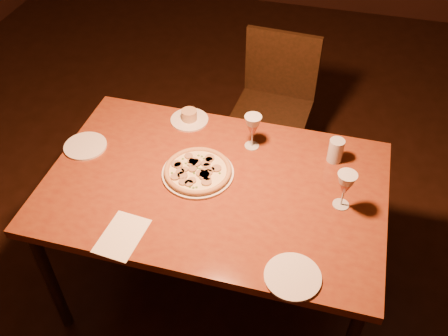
# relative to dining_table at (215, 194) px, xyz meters

# --- Properties ---
(floor) EXTENTS (7.00, 7.00, 0.00)m
(floor) POSITION_rel_dining_table_xyz_m (0.06, 0.05, -0.74)
(floor) COLOR black
(floor) RESTS_ON ground
(dining_table) EXTENTS (1.52, 0.98, 0.81)m
(dining_table) POSITION_rel_dining_table_xyz_m (0.00, 0.00, 0.00)
(dining_table) COLOR brown
(dining_table) RESTS_ON floor
(chair_far) EXTENTS (0.49, 0.49, 0.95)m
(chair_far) POSITION_rel_dining_table_xyz_m (0.09, 1.04, -0.20)
(chair_far) COLOR black
(chair_far) RESTS_ON floor
(pizza_plate) EXTENTS (0.33, 0.33, 0.04)m
(pizza_plate) POSITION_rel_dining_table_xyz_m (-0.09, 0.04, 0.09)
(pizza_plate) COLOR silver
(pizza_plate) RESTS_ON dining_table
(ramekin_saucer) EXTENTS (0.19, 0.19, 0.06)m
(ramekin_saucer) POSITION_rel_dining_table_xyz_m (-0.25, 0.40, 0.09)
(ramekin_saucer) COLOR silver
(ramekin_saucer) RESTS_ON dining_table
(wine_glass_far) EXTENTS (0.08, 0.08, 0.18)m
(wine_glass_far) POSITION_rel_dining_table_xyz_m (0.11, 0.29, 0.16)
(wine_glass_far) COLOR #BE634F
(wine_glass_far) RESTS_ON dining_table
(wine_glass_right) EXTENTS (0.08, 0.08, 0.18)m
(wine_glass_right) POSITION_rel_dining_table_xyz_m (0.56, 0.02, 0.16)
(wine_glass_right) COLOR #BE634F
(wine_glass_right) RESTS_ON dining_table
(water_tumbler) EXTENTS (0.07, 0.07, 0.12)m
(water_tumbler) POSITION_rel_dining_table_xyz_m (0.50, 0.30, 0.13)
(water_tumbler) COLOR #B3BBC4
(water_tumbler) RESTS_ON dining_table
(side_plate_left) EXTENTS (0.21, 0.21, 0.01)m
(side_plate_left) POSITION_rel_dining_table_xyz_m (-0.67, 0.08, 0.08)
(side_plate_left) COLOR silver
(side_plate_left) RESTS_ON dining_table
(side_plate_near) EXTENTS (0.22, 0.22, 0.01)m
(side_plate_near) POSITION_rel_dining_table_xyz_m (0.42, -0.40, 0.08)
(side_plate_near) COLOR silver
(side_plate_near) RESTS_ON dining_table
(menu_card) EXTENTS (0.18, 0.24, 0.00)m
(menu_card) POSITION_rel_dining_table_xyz_m (-0.28, -0.38, 0.07)
(menu_card) COLOR white
(menu_card) RESTS_ON dining_table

